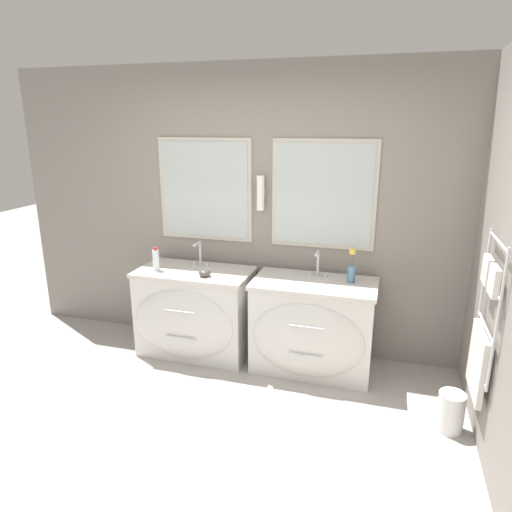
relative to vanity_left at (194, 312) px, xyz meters
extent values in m
plane|color=#9E9993|center=(0.60, -1.43, -0.41)|extent=(16.00, 16.00, 0.00)
cube|color=gray|center=(0.60, 0.39, 0.89)|extent=(5.08, 0.06, 2.60)
cube|color=#BCB7A8|center=(0.00, 0.35, 1.08)|extent=(0.91, 0.02, 0.94)
cube|color=#B2BCBA|center=(0.00, 0.34, 1.08)|extent=(0.84, 0.01, 0.87)
cube|color=#BCB7A8|center=(1.10, 0.35, 1.08)|extent=(0.91, 0.02, 0.94)
cube|color=#B2BCBA|center=(1.10, 0.34, 1.08)|extent=(0.84, 0.01, 0.87)
cylinder|color=white|center=(0.55, 0.30, 1.08)|extent=(0.07, 0.07, 0.31)
cube|color=silver|center=(0.55, 0.35, 1.08)|extent=(0.05, 0.02, 0.08)
cube|color=gray|center=(2.37, -0.63, 0.89)|extent=(0.06, 3.69, 2.60)
cylinder|color=silver|center=(2.31, -0.85, 0.56)|extent=(0.02, 0.02, 0.91)
cylinder|color=silver|center=(2.31, -0.35, 0.56)|extent=(0.02, 0.02, 0.91)
cylinder|color=silver|center=(2.31, -0.60, 0.99)|extent=(0.02, 0.50, 0.02)
cylinder|color=silver|center=(2.31, -0.60, 0.71)|extent=(0.02, 0.50, 0.02)
cylinder|color=silver|center=(2.31, -0.60, 0.42)|extent=(0.02, 0.50, 0.02)
cylinder|color=silver|center=(2.31, -0.60, 0.14)|extent=(0.02, 0.50, 0.02)
cube|color=silver|center=(2.29, -0.60, 0.17)|extent=(0.04, 0.42, 0.45)
cube|color=silver|center=(2.29, -0.71, 0.77)|extent=(0.04, 0.17, 0.18)
cube|color=silver|center=(2.29, -0.49, 0.77)|extent=(0.04, 0.17, 0.18)
cube|color=silver|center=(0.00, 0.04, -0.02)|extent=(1.01, 0.54, 0.77)
ellipsoid|color=silver|center=(0.00, -0.23, -0.02)|extent=(0.93, 0.12, 0.65)
cube|color=beige|center=(0.00, 0.04, 0.38)|extent=(1.04, 0.57, 0.03)
ellipsoid|color=white|center=(0.00, 0.01, 0.36)|extent=(0.44, 0.39, 0.07)
cylinder|color=silver|center=(0.00, -0.30, 0.13)|extent=(0.28, 0.01, 0.01)
cylinder|color=silver|center=(0.00, -0.30, -0.12)|extent=(0.28, 0.01, 0.01)
cube|color=silver|center=(1.10, 0.04, -0.02)|extent=(1.01, 0.54, 0.77)
ellipsoid|color=silver|center=(1.10, -0.23, -0.02)|extent=(0.93, 0.12, 0.65)
cube|color=beige|center=(1.10, 0.04, 0.38)|extent=(1.04, 0.57, 0.03)
ellipsoid|color=white|center=(1.10, 0.01, 0.36)|extent=(0.44, 0.39, 0.07)
cylinder|color=silver|center=(1.10, -0.30, 0.13)|extent=(0.28, 0.01, 0.01)
cylinder|color=silver|center=(1.10, -0.30, -0.12)|extent=(0.28, 0.01, 0.01)
cylinder|color=silver|center=(0.00, 0.19, 0.51)|extent=(0.02, 0.02, 0.24)
cylinder|color=silver|center=(0.00, 0.12, 0.62)|extent=(0.02, 0.13, 0.02)
cylinder|color=silver|center=(-0.07, 0.19, 0.41)|extent=(0.03, 0.03, 0.04)
cylinder|color=silver|center=(0.07, 0.19, 0.41)|extent=(0.03, 0.03, 0.04)
cylinder|color=silver|center=(1.10, 0.19, 0.51)|extent=(0.02, 0.02, 0.24)
cylinder|color=silver|center=(1.10, 0.12, 0.62)|extent=(0.02, 0.13, 0.02)
cylinder|color=silver|center=(1.03, 0.19, 0.41)|extent=(0.03, 0.03, 0.04)
cylinder|color=silver|center=(1.17, 0.19, 0.41)|extent=(0.03, 0.03, 0.04)
cylinder|color=silver|center=(-0.33, -0.06, 0.49)|extent=(0.06, 0.06, 0.19)
cylinder|color=red|center=(-0.33, -0.06, 0.60)|extent=(0.04, 0.04, 0.02)
ellipsoid|color=#4C4742|center=(0.16, -0.09, 0.43)|extent=(0.11, 0.11, 0.06)
cylinder|color=teal|center=(1.39, 0.11, 0.47)|extent=(0.07, 0.07, 0.14)
cylinder|color=#477238|center=(1.39, 0.11, 0.60)|extent=(0.01, 0.01, 0.13)
sphere|color=#E5BF47|center=(1.39, 0.11, 0.66)|extent=(0.06, 0.06, 0.06)
cylinder|color=silver|center=(2.18, -0.55, -0.26)|extent=(0.18, 0.18, 0.29)
torus|color=silver|center=(2.18, -0.55, -0.12)|extent=(0.19, 0.19, 0.01)
camera|label=1|loc=(1.65, -3.57, 1.68)|focal=32.00mm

